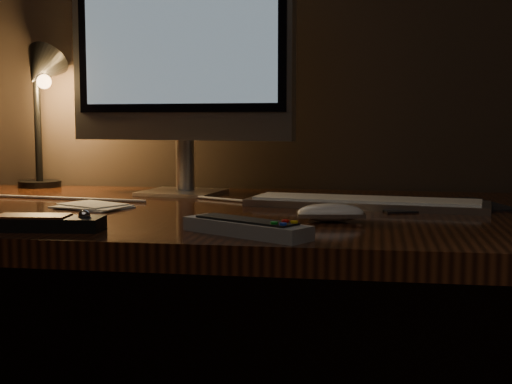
% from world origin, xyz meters
% --- Properties ---
extents(desk, '(1.60, 0.75, 0.75)m').
position_xyz_m(desk, '(0.00, 1.93, 0.62)').
color(desk, '#3E1D0E').
rests_on(desk, ground).
extents(monitor, '(0.51, 0.17, 0.53)m').
position_xyz_m(monitor, '(-0.15, 2.08, 1.07)').
color(monitor, silver).
rests_on(monitor, desk).
extents(keyboard, '(0.46, 0.19, 0.02)m').
position_xyz_m(keyboard, '(0.25, 1.92, 0.76)').
color(keyboard, silver).
rests_on(keyboard, desk).
extents(mousepad, '(0.30, 0.27, 0.00)m').
position_xyz_m(mousepad, '(0.38, 1.96, 0.75)').
color(mousepad, black).
rests_on(mousepad, desk).
extents(mouse, '(0.11, 0.07, 0.02)m').
position_xyz_m(mouse, '(0.20, 1.72, 0.76)').
color(mouse, white).
rests_on(mouse, desk).
extents(media_remote, '(0.17, 0.08, 0.03)m').
position_xyz_m(media_remote, '(-0.21, 1.56, 0.76)').
color(media_remote, black).
rests_on(media_remote, desk).
extents(tv_remote, '(0.20, 0.15, 0.03)m').
position_xyz_m(tv_remote, '(0.09, 1.56, 0.76)').
color(tv_remote, gray).
rests_on(tv_remote, desk).
extents(papers, '(0.16, 0.13, 0.01)m').
position_xyz_m(papers, '(-0.25, 1.83, 0.75)').
color(papers, white).
rests_on(papers, desk).
extents(desk_lamp, '(0.16, 0.17, 0.34)m').
position_xyz_m(desk_lamp, '(-0.51, 2.16, 0.98)').
color(desk_lamp, black).
rests_on(desk_lamp, desk).
extents(cable, '(0.62, 0.23, 0.01)m').
position_xyz_m(cable, '(-0.17, 1.94, 0.75)').
color(cable, white).
rests_on(cable, desk).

